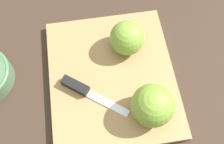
# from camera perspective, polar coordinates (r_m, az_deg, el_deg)

# --- Properties ---
(ground_plane) EXTENTS (4.00, 4.00, 0.00)m
(ground_plane) POSITION_cam_1_polar(r_m,az_deg,el_deg) (0.60, -0.00, -1.55)
(ground_plane) COLOR #38281E
(cutting_board) EXTENTS (0.33, 0.29, 0.02)m
(cutting_board) POSITION_cam_1_polar(r_m,az_deg,el_deg) (0.59, -0.00, -1.19)
(cutting_board) COLOR #A37A4C
(cutting_board) RESTS_ON ground_plane
(apple_half_left) EXTENTS (0.08, 0.08, 0.08)m
(apple_half_left) POSITION_cam_1_polar(r_m,az_deg,el_deg) (0.58, 3.27, 7.42)
(apple_half_left) COLOR olive
(apple_half_left) RESTS_ON cutting_board
(apple_half_right) EXTENTS (0.09, 0.09, 0.09)m
(apple_half_right) POSITION_cam_1_polar(r_m,az_deg,el_deg) (0.52, 8.82, -7.16)
(apple_half_right) COLOR olive
(apple_half_right) RESTS_ON cutting_board
(knife) EXTENTS (0.10, 0.14, 0.02)m
(knife) POSITION_cam_1_polar(r_m,az_deg,el_deg) (0.57, -6.83, -3.61)
(knife) COLOR silver
(knife) RESTS_ON cutting_board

